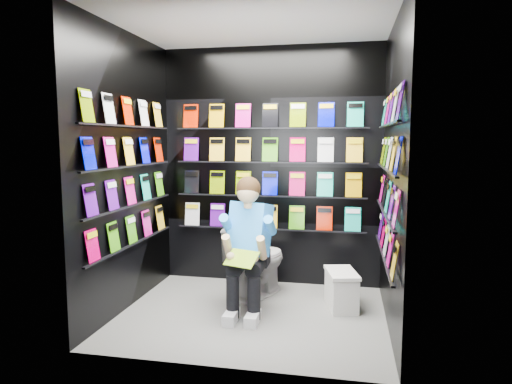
# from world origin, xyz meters

# --- Properties ---
(floor) EXTENTS (2.40, 2.40, 0.00)m
(floor) POSITION_xyz_m (0.00, 0.00, 0.00)
(floor) COLOR slate
(floor) RESTS_ON ground
(ceiling) EXTENTS (2.40, 2.40, 0.00)m
(ceiling) POSITION_xyz_m (0.00, 0.00, 2.60)
(ceiling) COLOR white
(ceiling) RESTS_ON floor
(wall_back) EXTENTS (2.40, 0.04, 2.60)m
(wall_back) POSITION_xyz_m (0.00, 1.00, 1.30)
(wall_back) COLOR black
(wall_back) RESTS_ON floor
(wall_front) EXTENTS (2.40, 0.04, 2.60)m
(wall_front) POSITION_xyz_m (0.00, -1.00, 1.30)
(wall_front) COLOR black
(wall_front) RESTS_ON floor
(wall_left) EXTENTS (0.04, 2.00, 2.60)m
(wall_left) POSITION_xyz_m (-1.20, 0.00, 1.30)
(wall_left) COLOR black
(wall_left) RESTS_ON floor
(wall_right) EXTENTS (0.04, 2.00, 2.60)m
(wall_right) POSITION_xyz_m (1.20, 0.00, 1.30)
(wall_right) COLOR black
(wall_right) RESTS_ON floor
(comics_back) EXTENTS (2.10, 0.06, 1.37)m
(comics_back) POSITION_xyz_m (0.00, 0.97, 1.31)
(comics_back) COLOR #D30059
(comics_back) RESTS_ON wall_back
(comics_left) EXTENTS (0.06, 1.70, 1.37)m
(comics_left) POSITION_xyz_m (-1.17, 0.00, 1.31)
(comics_left) COLOR #D30059
(comics_left) RESTS_ON wall_left
(comics_right) EXTENTS (0.06, 1.70, 1.37)m
(comics_right) POSITION_xyz_m (1.17, 0.00, 1.31)
(comics_right) COLOR #D30059
(comics_right) RESTS_ON wall_right
(toilet) EXTENTS (0.64, 0.85, 0.73)m
(toilet) POSITION_xyz_m (-0.05, 0.52, 0.37)
(toilet) COLOR white
(toilet) RESTS_ON floor
(longbox) EXTENTS (0.33, 0.48, 0.33)m
(longbox) POSITION_xyz_m (0.80, 0.33, 0.16)
(longbox) COLOR silver
(longbox) RESTS_ON floor
(longbox_lid) EXTENTS (0.36, 0.50, 0.03)m
(longbox_lid) POSITION_xyz_m (0.80, 0.33, 0.34)
(longbox_lid) COLOR silver
(longbox_lid) RESTS_ON longbox
(reader) EXTENTS (0.71, 0.85, 1.35)m
(reader) POSITION_xyz_m (-0.05, 0.14, 0.76)
(reader) COLOR #3492EF
(reader) RESTS_ON toilet
(held_comic) EXTENTS (0.32, 0.25, 0.12)m
(held_comic) POSITION_xyz_m (-0.05, -0.21, 0.58)
(held_comic) COLOR green
(held_comic) RESTS_ON reader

